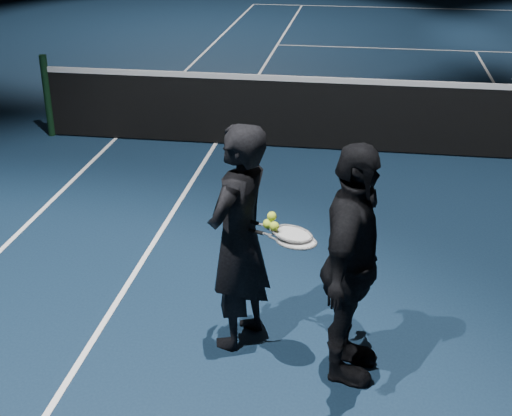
# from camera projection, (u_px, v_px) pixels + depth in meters

# --- Properties ---
(net_post_left) EXTENTS (0.10, 0.10, 1.10)m
(net_post_left) POSITION_uv_depth(u_px,v_px,m) (48.00, 96.00, 9.54)
(net_post_left) COLOR black
(net_post_left) RESTS_ON floor
(player_a) EXTENTS (0.61, 0.73, 1.70)m
(player_a) POSITION_uv_depth(u_px,v_px,m) (239.00, 238.00, 5.05)
(player_a) COLOR black
(player_a) RESTS_ON floor
(player_b) EXTENTS (0.57, 1.05, 1.70)m
(player_b) POSITION_uv_depth(u_px,v_px,m) (351.00, 266.00, 4.69)
(player_b) COLOR black
(player_b) RESTS_ON floor
(racket_lower) EXTENTS (0.71, 0.43, 0.03)m
(racket_lower) POSITION_uv_depth(u_px,v_px,m) (296.00, 241.00, 4.83)
(racket_lower) COLOR black
(racket_lower) RESTS_ON player_a
(racket_upper) EXTENTS (0.71, 0.39, 0.10)m
(racket_upper) POSITION_uv_depth(u_px,v_px,m) (292.00, 234.00, 4.87)
(racket_upper) COLOR black
(racket_upper) RESTS_ON player_b
(tennis_balls) EXTENTS (0.12, 0.10, 0.12)m
(tennis_balls) POSITION_uv_depth(u_px,v_px,m) (271.00, 222.00, 4.87)
(tennis_balls) COLOR gold
(tennis_balls) RESTS_ON racket_upper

